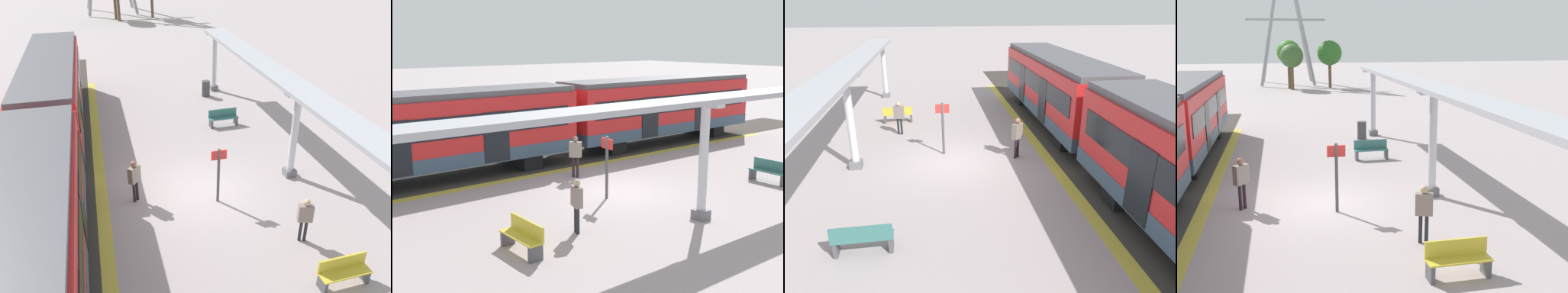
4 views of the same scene
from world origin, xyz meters
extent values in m
plane|color=#A39696|center=(0.00, 0.00, 0.00)|extent=(176.00, 176.00, 0.00)
cube|color=gold|center=(-3.87, 0.00, 0.00)|extent=(0.44, 28.18, 0.01)
cube|color=#38332D|center=(-5.69, 0.00, 0.00)|extent=(3.20, 40.18, 0.01)
cube|color=red|center=(-5.69, -4.47, 1.94)|extent=(2.60, 11.74, 2.60)
cube|color=#364B62|center=(-5.69, -4.47, 0.92)|extent=(2.63, 11.76, 0.55)
cube|color=#515156|center=(-5.69, -4.47, 3.36)|extent=(2.39, 11.74, 0.24)
cube|color=black|center=(-4.38, -4.47, 2.25)|extent=(0.03, 10.80, 0.84)
cube|color=black|center=(-4.38, -6.43, 1.69)|extent=(0.04, 1.10, 2.00)
cube|color=black|center=(-4.38, -2.52, 1.69)|extent=(0.04, 1.10, 2.00)
cube|color=black|center=(-5.69, -0.72, 0.32)|extent=(2.21, 0.90, 0.64)
cube|color=red|center=(-5.69, 7.87, 1.94)|extent=(2.60, 11.74, 2.60)
cube|color=#364B62|center=(-5.69, 7.87, 0.92)|extent=(2.63, 11.76, 0.55)
cube|color=#515156|center=(-5.69, 7.87, 3.36)|extent=(2.39, 11.74, 0.24)
cube|color=black|center=(-4.38, 7.87, 2.25)|extent=(0.03, 10.80, 0.84)
cube|color=black|center=(-4.38, 5.91, 1.69)|extent=(0.04, 1.10, 2.00)
cube|color=black|center=(-4.38, 9.82, 1.69)|extent=(0.04, 1.10, 2.00)
cube|color=black|center=(-5.69, 11.62, 0.32)|extent=(2.21, 0.90, 0.64)
cube|color=black|center=(-5.69, 4.11, 0.32)|extent=(2.21, 0.90, 0.64)
cube|color=slate|center=(3.64, 0.21, 0.15)|extent=(0.44, 0.44, 0.30)
cylinder|color=silver|center=(3.64, 0.21, 1.90)|extent=(0.28, 0.28, 3.19)
cube|color=silver|center=(3.64, 0.21, 3.55)|extent=(1.10, 0.36, 0.12)
cube|color=#A8AAB2|center=(3.64, -0.20, 3.69)|extent=(1.20, 22.72, 0.16)
cube|color=#37706B|center=(2.54, 5.49, 0.44)|extent=(1.51, 0.49, 0.04)
cube|color=#37706B|center=(2.53, 5.68, 0.66)|extent=(1.50, 0.11, 0.40)
cube|color=#4C4C51|center=(1.87, 5.47, 0.21)|extent=(0.11, 0.40, 0.42)
cube|color=gold|center=(2.47, -5.47, 0.44)|extent=(1.51, 0.49, 0.04)
cube|color=gold|center=(2.46, -5.28, 0.66)|extent=(1.50, 0.11, 0.40)
cube|color=#4C4C51|center=(3.14, -5.45, 0.21)|extent=(0.11, 0.40, 0.42)
cube|color=#4C4C51|center=(1.80, -5.49, 0.21)|extent=(0.11, 0.40, 0.42)
cylinder|color=#4C4C51|center=(0.27, -0.76, 1.10)|extent=(0.10, 0.10, 2.20)
cube|color=red|center=(0.27, -0.76, 1.95)|extent=(0.56, 0.04, 0.36)
cylinder|color=#2A1A24|center=(-2.70, -0.03, 0.42)|extent=(0.11, 0.11, 0.83)
cylinder|color=#2A1A24|center=(-2.58, 0.09, 0.42)|extent=(0.11, 0.11, 0.83)
cube|color=gray|center=(-2.64, 0.03, 1.14)|extent=(0.50, 0.50, 0.62)
sphere|color=#92634F|center=(-2.64, 0.03, 1.56)|extent=(0.22, 0.22, 0.22)
cylinder|color=#21232B|center=(2.16, -3.48, 0.39)|extent=(0.10, 0.10, 0.79)
cylinder|color=#21232B|center=(2.31, -3.53, 0.39)|extent=(0.10, 0.10, 0.79)
cube|color=gray|center=(2.24, -3.51, 1.09)|extent=(0.50, 0.33, 0.59)
sphere|color=tan|center=(2.24, -3.51, 1.49)|extent=(0.21, 0.21, 0.21)
camera|label=1|loc=(-3.60, -12.31, 8.72)|focal=36.81mm
camera|label=2|loc=(13.20, -11.59, 5.40)|focal=46.39mm
camera|label=3|loc=(0.67, 13.55, 5.90)|focal=33.89mm
camera|label=4|loc=(-1.31, -14.87, 5.33)|focal=44.11mm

